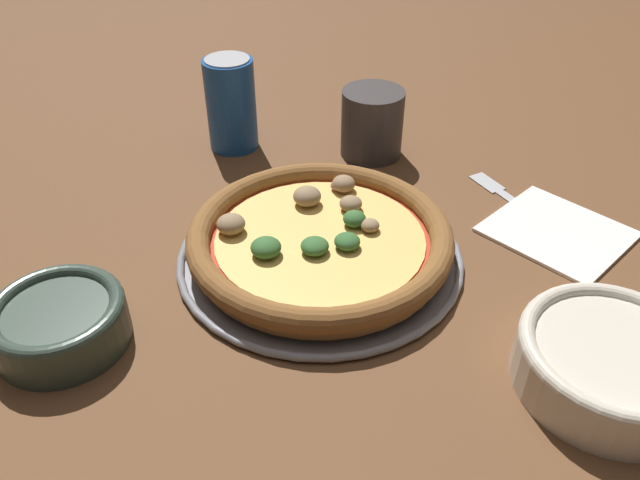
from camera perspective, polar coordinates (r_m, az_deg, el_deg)
name	(u,v)px	position (r m, az deg, el deg)	size (l,w,h in m)	color
ground_plane	(320,258)	(0.66, 0.00, -1.69)	(3.00, 3.00, 0.00)	brown
pizza_tray	(320,255)	(0.66, 0.00, -1.40)	(0.30, 0.30, 0.01)	gray
pizza	(320,238)	(0.65, -0.03, 0.15)	(0.28, 0.28, 0.04)	#BC7F42
bowl_near	(59,321)	(0.60, -22.73, -6.86)	(0.12, 0.12, 0.05)	#334238
bowl_far	(611,361)	(0.57, 25.08, -10.02)	(0.16, 0.16, 0.05)	beige
drinking_cup	(372,123)	(0.84, 4.78, 10.60)	(0.08, 0.08, 0.09)	#383333
napkin	(558,230)	(0.75, 20.90, 0.82)	(0.15, 0.14, 0.01)	white
fork	(514,201)	(0.79, 17.30, 3.44)	(0.16, 0.07, 0.00)	#B7B7BC
beverage_can	(231,104)	(0.85, -8.14, 12.20)	(0.07, 0.07, 0.12)	#194C99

